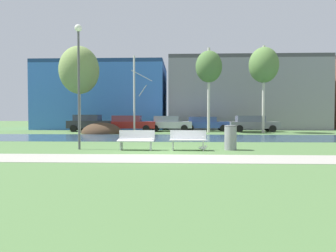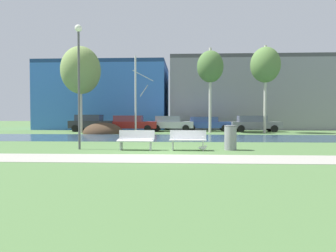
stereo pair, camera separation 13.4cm
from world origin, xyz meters
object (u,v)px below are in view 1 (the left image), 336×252
(bench_left, at_px, (136,139))
(parked_wagon_fourth_blue, at_px, (205,123))
(seagull, at_px, (203,148))
(parked_hatch_third_silver, at_px, (169,123))
(trash_bin, at_px, (230,137))
(parked_suv_fifth_grey, at_px, (253,123))
(parked_van_nearest_dark, at_px, (90,123))
(parked_sedan_second_red, at_px, (130,123))
(bench_right, at_px, (188,140))
(streetlamp, at_px, (79,67))

(bench_left, relative_size, parked_wagon_fourth_blue, 0.35)
(seagull, distance_m, parked_hatch_third_silver, 16.73)
(bench_left, xyz_separation_m, trash_bin, (4.15, 0.18, 0.09))
(trash_bin, relative_size, seagull, 2.69)
(parked_wagon_fourth_blue, distance_m, parked_suv_fifth_grey, 4.44)
(seagull, relative_size, parked_wagon_fourth_blue, 0.09)
(trash_bin, height_order, parked_van_nearest_dark, parked_van_nearest_dark)
(seagull, relative_size, parked_sedan_second_red, 0.09)
(bench_right, relative_size, streetlamp, 0.29)
(seagull, bearing_deg, parked_hatch_third_silver, 97.21)
(trash_bin, relative_size, parked_wagon_fourth_blue, 0.23)
(seagull, height_order, parked_suv_fifth_grey, parked_suv_fifth_grey)
(parked_sedan_second_red, distance_m, parked_suv_fifth_grey, 11.48)
(parked_hatch_third_silver, bearing_deg, parked_suv_fifth_grey, -3.15)
(trash_bin, xyz_separation_m, streetlamp, (-6.75, -0.01, 3.13))
(parked_sedan_second_red, bearing_deg, parked_suv_fifth_grey, 1.01)
(parked_wagon_fourth_blue, xyz_separation_m, parked_suv_fifth_grey, (4.36, -0.85, 0.04))
(parked_van_nearest_dark, distance_m, parked_sedan_second_red, 3.76)
(parked_hatch_third_silver, xyz_separation_m, parked_wagon_fourth_blue, (3.47, 0.42, -0.03))
(parked_sedan_second_red, bearing_deg, parked_hatch_third_silver, 9.80)
(parked_hatch_third_silver, bearing_deg, parked_sedan_second_red, -170.20)
(parked_suv_fifth_grey, bearing_deg, parked_van_nearest_dark, -179.24)
(bench_right, xyz_separation_m, parked_suv_fifth_grey, (6.36, 15.97, 0.31))
(bench_left, relative_size, seagull, 4.00)
(parked_van_nearest_dark, xyz_separation_m, parked_hatch_third_silver, (7.43, 0.63, -0.05))
(parked_sedan_second_red, bearing_deg, parked_van_nearest_dark, -179.99)
(bench_left, height_order, streetlamp, streetlamp)
(trash_bin, distance_m, parked_van_nearest_dark, 18.93)
(bench_left, bearing_deg, streetlamp, 176.10)
(trash_bin, distance_m, parked_wagon_fourth_blue, 16.64)
(trash_bin, distance_m, parked_sedan_second_red, 17.08)
(bench_left, bearing_deg, parked_hatch_third_silver, 87.12)
(bench_left, bearing_deg, parked_van_nearest_dark, 112.72)
(bench_left, height_order, bench_right, same)
(parked_hatch_third_silver, distance_m, parked_suv_fifth_grey, 7.83)
(parked_wagon_fourth_blue, bearing_deg, bench_right, -96.81)
(bench_right, bearing_deg, parked_suv_fifth_grey, 68.27)
(bench_right, height_order, parked_sedan_second_red, parked_sedan_second_red)
(parked_van_nearest_dark, bearing_deg, streetlamp, -75.59)
(parked_wagon_fourth_blue, bearing_deg, bench_left, -104.31)
(parked_van_nearest_dark, height_order, parked_hatch_third_silver, parked_van_nearest_dark)
(seagull, bearing_deg, parked_wagon_fourth_blue, 85.40)
(bench_left, distance_m, parked_hatch_third_silver, 16.42)
(parked_hatch_third_silver, relative_size, parked_wagon_fourth_blue, 0.89)
(bench_left, xyz_separation_m, parked_suv_fifth_grey, (8.65, 15.97, 0.31))
(trash_bin, height_order, parked_suv_fifth_grey, parked_suv_fifth_grey)
(bench_left, distance_m, seagull, 2.95)
(trash_bin, bearing_deg, seagull, -163.39)
(trash_bin, xyz_separation_m, parked_hatch_third_silver, (-3.33, 16.21, 0.21))
(parked_suv_fifth_grey, bearing_deg, seagull, -109.52)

